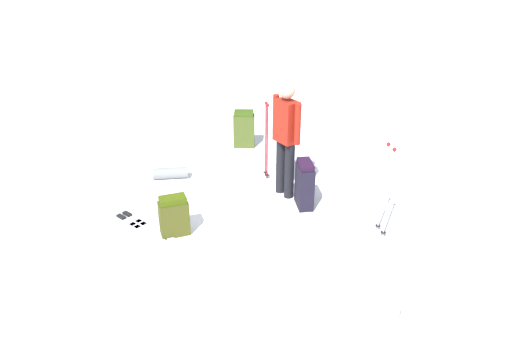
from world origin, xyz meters
name	(u,v)px	position (x,y,z in m)	size (l,w,h in m)	color
ground_plane	(256,214)	(0.00, 0.00, 0.00)	(80.00, 80.00, 0.00)	white
skier_standing	(286,134)	(-0.62, 0.37, 0.95)	(0.46, 0.40, 1.70)	black
ski_pair_near	(178,204)	(-0.18, -1.14, 0.01)	(1.60, 1.21, 0.05)	silver
ski_pair_far	(124,217)	(0.22, -1.79, 0.01)	(1.22, 1.63, 0.05)	silver
backpack_large_dark	(244,129)	(-2.36, -0.41, 0.33)	(0.23, 0.38, 0.68)	#404E1D
backpack_bright	(305,185)	(-0.30, 0.66, 0.34)	(0.41, 0.28, 0.69)	black
backpack_small_spare	(174,216)	(0.56, -1.00, 0.26)	(0.34, 0.42, 0.54)	#414215
ski_poles_planted_near	(386,186)	(0.33, 1.64, 0.69)	(0.22, 0.12, 1.24)	#B8B3B9
ski_poles_planted_far	(267,137)	(-1.15, 0.07, 0.69)	(0.16, 0.10, 1.24)	maroon
sleeping_mat_rolled	(171,173)	(-1.00, -1.43, 0.09)	(0.18, 0.18, 0.55)	gray
thermos_bottle	(396,312)	(1.96, 1.55, 0.13)	(0.07, 0.07, 0.26)	#B4BDB9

